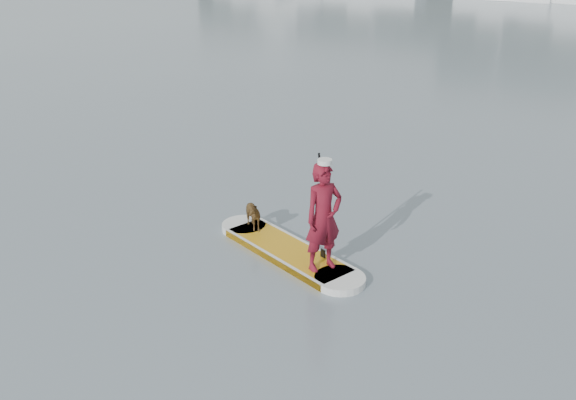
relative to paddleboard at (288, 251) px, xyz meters
The scene contains 6 objects.
ground 0.99m from the paddleboard, 97.62° to the right, with size 140.00×140.00×0.00m, color slate.
paddleboard is the anchor object (origin of this frame).
paddler 1.26m from the paddleboard, 16.18° to the right, with size 0.63×0.42×1.74m, color maroon.
white_cap 2.02m from the paddleboard, 16.18° to the right, with size 0.22×0.22×0.07m, color silver.
dog 1.09m from the paddleboard, 163.82° to the left, with size 0.29×0.64×0.54m, color brown.
paddle 0.98m from the paddleboard, ahead, with size 0.12×0.30×2.00m.
Camera 1 is at (5.46, -6.96, 5.09)m, focal length 40.00 mm.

